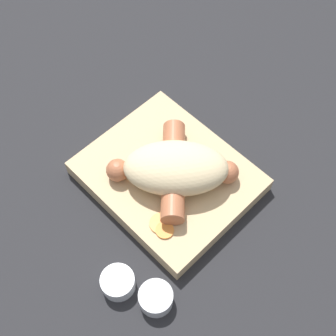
% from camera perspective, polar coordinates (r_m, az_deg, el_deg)
% --- Properties ---
extents(ground_plane, '(3.00, 3.00, 0.00)m').
position_cam_1_polar(ground_plane, '(0.68, -0.00, -1.59)').
color(ground_plane, '#232326').
extents(food_tray, '(0.23, 0.19, 0.03)m').
position_cam_1_polar(food_tray, '(0.67, -0.00, -1.03)').
color(food_tray, tan).
rests_on(food_tray, ground_plane).
extents(bread_roll, '(0.16, 0.16, 0.06)m').
position_cam_1_polar(bread_roll, '(0.63, 1.06, 0.07)').
color(bread_roll, beige).
rests_on(bread_roll, food_tray).
extents(sausage, '(0.14, 0.14, 0.03)m').
position_cam_1_polar(sausage, '(0.64, 0.54, -0.40)').
color(sausage, '#B26642').
rests_on(sausage, food_tray).
extents(pickled_veggies, '(0.05, 0.07, 0.00)m').
position_cam_1_polar(pickled_veggies, '(0.63, -0.11, -6.22)').
color(pickled_veggies, orange).
rests_on(pickled_veggies, food_tray).
extents(condiment_cup_near, '(0.04, 0.04, 0.02)m').
position_cam_1_polar(condiment_cup_near, '(0.62, -6.11, -13.75)').
color(condiment_cup_near, silver).
rests_on(condiment_cup_near, ground_plane).
extents(condiment_cup_far, '(0.04, 0.04, 0.02)m').
position_cam_1_polar(condiment_cup_far, '(0.61, -1.49, -15.61)').
color(condiment_cup_far, silver).
rests_on(condiment_cup_far, ground_plane).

